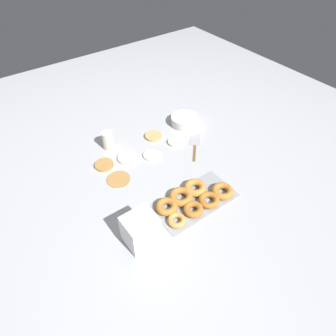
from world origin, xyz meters
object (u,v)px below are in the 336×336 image
(pancake_1, at_px, (175,142))
(container_stack, at_px, (141,230))
(pancake_5, at_px, (119,179))
(paper_cup, at_px, (108,140))
(pancake_3, at_px, (104,165))
(pancake_0, at_px, (153,136))
(spatula, at_px, (195,142))
(batter_bowl, at_px, (185,120))
(pancake_2, at_px, (128,158))
(donut_tray, at_px, (193,199))
(pancake_4, at_px, (151,155))

(pancake_1, xyz_separation_m, container_stack, (-0.51, -0.43, 0.07))
(pancake_5, relative_size, paper_cup, 1.16)
(pancake_3, height_order, pancake_5, pancake_3)
(pancake_0, distance_m, container_stack, 0.71)
(pancake_3, bearing_deg, container_stack, -99.68)
(pancake_0, height_order, spatula, pancake_0)
(batter_bowl, distance_m, paper_cup, 0.49)
(pancake_2, distance_m, pancake_3, 0.13)
(container_stack, bearing_deg, pancake_2, 65.49)
(donut_tray, height_order, paper_cup, paper_cup)
(pancake_3, bearing_deg, pancake_1, -9.54)
(pancake_3, bearing_deg, spatula, -14.54)
(spatula, bearing_deg, donut_tray, -179.08)
(donut_tray, xyz_separation_m, container_stack, (-0.31, -0.03, 0.05))
(pancake_1, height_order, pancake_2, same)
(pancake_1, distance_m, pancake_2, 0.29)
(pancake_2, bearing_deg, pancake_5, -138.05)
(pancake_5, xyz_separation_m, spatula, (0.51, 0.00, -0.00))
(pancake_5, distance_m, spatula, 0.51)
(pancake_2, distance_m, donut_tray, 0.45)
(pancake_3, height_order, paper_cup, paper_cup)
(pancake_2, xyz_separation_m, spatula, (0.39, -0.11, -0.00))
(pancake_5, bearing_deg, pancake_4, 11.93)
(pancake_2, bearing_deg, pancake_3, 168.43)
(pancake_3, relative_size, donut_tray, 0.25)
(pancake_2, relative_size, paper_cup, 1.07)
(pancake_5, bearing_deg, pancake_3, 94.81)
(container_stack, relative_size, spatula, 0.69)
(pancake_2, height_order, container_stack, container_stack)
(pancake_0, distance_m, pancake_4, 0.17)
(pancake_5, relative_size, donut_tray, 0.30)
(pancake_3, distance_m, pancake_5, 0.13)
(pancake_4, bearing_deg, pancake_3, 160.88)
(pancake_1, xyz_separation_m, pancake_5, (-0.41, -0.06, -0.00))
(pancake_2, relative_size, spatula, 0.53)
(batter_bowl, distance_m, spatula, 0.19)
(container_stack, distance_m, spatula, 0.71)
(pancake_1, bearing_deg, paper_cup, 149.65)
(pancake_2, xyz_separation_m, paper_cup, (-0.04, 0.15, 0.04))
(batter_bowl, relative_size, container_stack, 1.16)
(pancake_3, bearing_deg, pancake_2, -11.57)
(pancake_0, distance_m, pancake_2, 0.23)
(pancake_5, bearing_deg, donut_tray, -57.89)
(pancake_5, distance_m, paper_cup, 0.27)
(donut_tray, distance_m, paper_cup, 0.61)
(pancake_0, distance_m, pancake_5, 0.39)
(pancake_1, distance_m, pancake_4, 0.18)
(spatula, bearing_deg, pancake_3, 117.77)
(pancake_2, relative_size, batter_bowl, 0.66)
(pancake_2, distance_m, pancake_4, 0.13)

